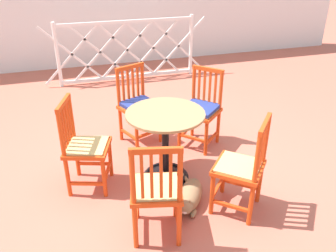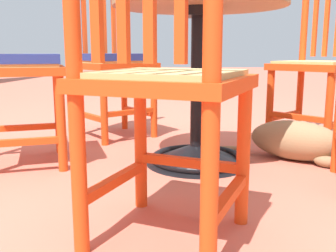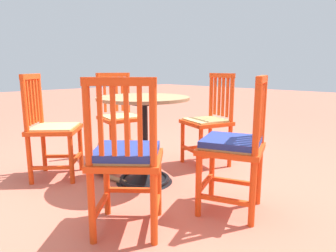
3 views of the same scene
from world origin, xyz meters
name	(u,v)px [view 1 (image 1 of 3)]	position (x,y,z in m)	size (l,w,h in m)	color
ground_plane	(163,171)	(0.00, 0.00, 0.00)	(24.00, 24.00, 0.00)	#BC604C
lattice_fence_panel	(127,50)	(0.21, 2.88, 0.53)	(2.80, 0.06, 1.06)	white
cafe_table	(165,153)	(0.00, -0.10, 0.28)	(0.76, 0.76, 0.73)	black
orange_chair_facing_out	(139,107)	(-0.08, 0.73, 0.45)	(0.52, 0.52, 0.91)	#D64214
orange_chair_by_planter	(84,147)	(-0.77, -0.01, 0.43)	(0.51, 0.51, 0.91)	#D64214
orange_chair_tucked_in	(156,191)	(-0.30, -0.85, 0.43)	(0.48, 0.48, 0.91)	#D64214
orange_chair_near_fence	(242,168)	(0.49, -0.76, 0.43)	(0.56, 0.56, 0.91)	#D64214
orange_chair_at_corner	(201,110)	(0.58, 0.42, 0.45)	(0.57, 0.57, 0.91)	#D64214
tabby_cat	(190,197)	(0.08, -0.60, 0.10)	(0.40, 0.71, 0.23)	#8E704C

